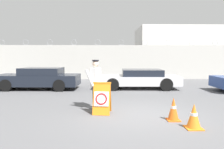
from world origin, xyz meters
TOP-DOWN VIEW (x-y plane):
  - ground_plane at (0.00, 0.00)m, footprint 90.00×90.00m
  - perimeter_wall at (0.00, 11.15)m, footprint 36.00×0.30m
  - building_block at (5.73, 15.20)m, footprint 7.55×5.36m
  - barricade_sign at (-1.36, 0.24)m, footprint 0.64×0.70m
  - security_guard at (-1.61, 0.90)m, footprint 0.57×0.61m
  - traffic_cone_near at (0.80, -0.60)m, footprint 0.38×0.38m
  - traffic_cone_mid at (1.12, -1.34)m, footprint 0.43×0.43m
  - parked_car_front_coupe at (-5.16, 5.72)m, footprint 4.79×2.06m
  - parked_car_rear_sedan at (0.69, 5.83)m, footprint 4.85×2.15m

SIDE VIEW (x-z plane):
  - ground_plane at x=0.00m, z-range 0.00..0.00m
  - traffic_cone_mid at x=1.12m, z-range 0.00..0.67m
  - traffic_cone_near at x=0.80m, z-range 0.00..0.70m
  - barricade_sign at x=-1.36m, z-range 0.00..1.06m
  - parked_car_rear_sedan at x=0.69m, z-range 0.03..1.16m
  - parked_car_front_coupe at x=-5.16m, z-range 0.01..1.26m
  - security_guard at x=-1.61m, z-range 0.11..1.90m
  - perimeter_wall at x=0.00m, z-range -0.22..3.04m
  - building_block at x=5.73m, z-range 0.00..4.72m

